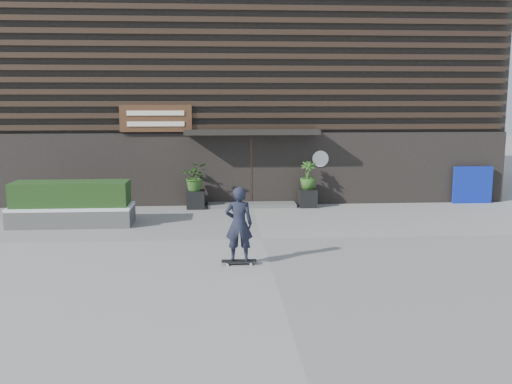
{
  "coord_description": "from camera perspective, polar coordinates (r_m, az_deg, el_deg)",
  "views": [
    {
      "loc": [
        -1.14,
        -14.51,
        3.65
      ],
      "look_at": [
        -0.1,
        0.96,
        1.1
      ],
      "focal_mm": 39.87,
      "sensor_mm": 36.0,
      "label": 1
    }
  ],
  "objects": [
    {
      "name": "ground",
      "position": [
        15.01,
        0.62,
        -4.74
      ],
      "size": [
        80.0,
        80.0,
        0.0
      ],
      "primitive_type": "plane",
      "color": "gray",
      "rests_on": "ground"
    },
    {
      "name": "bamboo_left",
      "position": [
        19.1,
        -6.1,
        1.55
      ],
      "size": [
        0.86,
        0.75,
        0.96
      ],
      "primitive_type": "imported",
      "color": "#2D591E",
      "rests_on": "planter_pot_left"
    },
    {
      "name": "raised_bed",
      "position": [
        17.46,
        -17.97,
        -2.36
      ],
      "size": [
        3.5,
        1.2,
        0.5
      ],
      "primitive_type": "cube",
      "color": "#474744",
      "rests_on": "ground"
    },
    {
      "name": "snow_layer",
      "position": [
        17.4,
        -18.01,
        -1.42
      ],
      "size": [
        3.5,
        1.2,
        0.08
      ],
      "primitive_type": "cube",
      "color": "white",
      "rests_on": "raised_bed"
    },
    {
      "name": "planter_pot_right",
      "position": [
        19.45,
        5.2,
        -0.62
      ],
      "size": [
        0.6,
        0.6,
        0.6
      ],
      "primitive_type": "cube",
      "color": "black",
      "rests_on": "ground"
    },
    {
      "name": "building",
      "position": [
        24.5,
        -1.2,
        10.13
      ],
      "size": [
        18.0,
        11.0,
        8.0
      ],
      "color": "black",
      "rests_on": "ground"
    },
    {
      "name": "entrance_step",
      "position": [
        19.48,
        -0.43,
        -1.28
      ],
      "size": [
        3.0,
        0.8,
        0.12
      ],
      "primitive_type": "cube",
      "color": "#52524F",
      "rests_on": "ground"
    },
    {
      "name": "bamboo_right",
      "position": [
        19.33,
        5.23,
        1.66
      ],
      "size": [
        0.54,
        0.54,
        0.96
      ],
      "primitive_type": "imported",
      "color": "#2D591E",
      "rests_on": "planter_pot_right"
    },
    {
      "name": "planter_pot_left",
      "position": [
        19.22,
        -6.06,
        -0.75
      ],
      "size": [
        0.6,
        0.6,
        0.6
      ],
      "primitive_type": "cube",
      "color": "black",
      "rests_on": "ground"
    },
    {
      "name": "skateboarder",
      "position": [
        12.53,
        -1.73,
        -3.25
      ],
      "size": [
        0.78,
        0.44,
        1.76
      ],
      "color": "black",
      "rests_on": "ground"
    },
    {
      "name": "blue_tarp",
      "position": [
        21.4,
        20.89,
        0.67
      ],
      "size": [
        1.39,
        0.12,
        1.31
      ],
      "primitive_type": "cube",
      "rotation": [
        0.0,
        0.0,
        0.0
      ],
      "color": "#0B1C98",
      "rests_on": "ground"
    },
    {
      "name": "hedge",
      "position": [
        17.34,
        -18.08,
        -0.15
      ],
      "size": [
        3.3,
        1.0,
        0.7
      ],
      "primitive_type": "cube",
      "color": "#193613",
      "rests_on": "snow_layer"
    }
  ]
}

